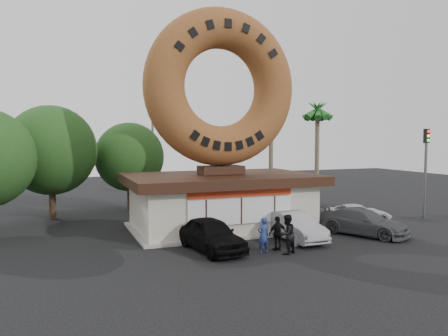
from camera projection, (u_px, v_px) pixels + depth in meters
ground at (266, 253)px, 20.83m from camera, size 90.00×90.00×0.00m
donut_shop at (221, 199)px, 26.27m from camera, size 11.20×7.20×3.80m
giant_donut at (221, 88)px, 25.82m from camera, size 9.28×2.37×9.28m
tree_west at (51, 150)px, 29.17m from camera, size 6.00×6.00×7.65m
tree_mid at (129, 157)px, 33.06m from camera, size 5.20×5.20×6.63m
palm_near at (271, 102)px, 35.97m from camera, size 2.60×2.60×9.75m
palm_far at (318, 113)px, 35.91m from camera, size 2.60×2.60×8.75m
street_lamp at (155, 150)px, 34.73m from camera, size 2.11×0.20×8.00m
traffic_signal at (426, 162)px, 29.33m from camera, size 0.30×0.38×6.07m
person_left at (263, 235)px, 20.66m from camera, size 0.68×0.49×1.73m
person_center at (287, 234)px, 20.55m from camera, size 1.13×1.02×1.88m
person_right at (278, 233)px, 21.20m from camera, size 1.01×0.49×1.68m
car_black at (211, 234)px, 21.16m from camera, size 2.54×4.90×1.59m
car_silver at (294, 226)px, 23.39m from camera, size 1.70×4.53×1.48m
car_grey at (364, 222)px, 24.62m from camera, size 4.13×5.37×1.45m
car_white at (359, 213)px, 28.29m from camera, size 4.55×2.97×1.16m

